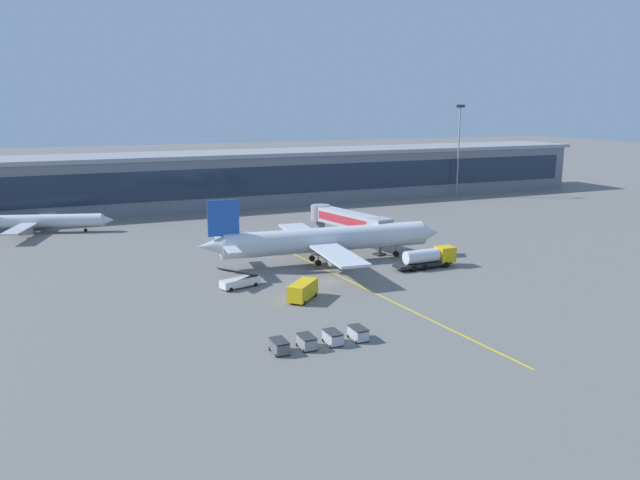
# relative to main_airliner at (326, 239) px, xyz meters

# --- Properties ---
(ground_plane) EXTENTS (700.00, 700.00, 0.00)m
(ground_plane) POSITION_rel_main_airliner_xyz_m (-4.06, -10.81, -4.03)
(ground_plane) COLOR slate
(apron_lead_in_line) EXTENTS (6.65, 79.77, 0.01)m
(apron_lead_in_line) POSITION_rel_main_airliner_xyz_m (-1.45, -8.81, -4.02)
(apron_lead_in_line) COLOR yellow
(apron_lead_in_line) RESTS_ON ground_plane
(terminal_building) EXTENTS (206.38, 20.60, 14.05)m
(terminal_building) POSITION_rel_main_airliner_xyz_m (7.45, 68.18, 3.02)
(terminal_building) COLOR slate
(terminal_building) RESTS_ON ground_plane
(main_airliner) EXTENTS (43.41, 34.47, 11.64)m
(main_airliner) POSITION_rel_main_airliner_xyz_m (0.00, 0.00, 0.00)
(main_airliner) COLOR silver
(main_airliner) RESTS_ON ground_plane
(jet_bridge) EXTENTS (7.92, 21.56, 6.72)m
(jet_bridge) POSITION_rel_main_airliner_xyz_m (9.02, 10.62, 1.00)
(jet_bridge) COLOR #B2B7BC
(jet_bridge) RESTS_ON ground_plane
(fuel_tanker) EXTENTS (10.84, 2.84, 3.25)m
(fuel_tanker) POSITION_rel_main_airliner_xyz_m (14.23, -9.92, -2.28)
(fuel_tanker) COLOR #232326
(fuel_tanker) RESTS_ON ground_plane
(belt_loader) EXTENTS (7.00, 3.45, 3.49)m
(belt_loader) POSITION_rel_main_airliner_xyz_m (-17.56, -8.64, -3.04)
(belt_loader) COLOR white
(belt_loader) RESTS_ON ground_plane
(lavatory_truck) EXTENTS (5.70, 5.75, 2.50)m
(lavatory_truck) POSITION_rel_main_airliner_xyz_m (-11.17, -17.67, -2.61)
(lavatory_truck) COLOR yellow
(lavatory_truck) RESTS_ON ground_plane
(baggage_cart_0) EXTENTS (1.65, 2.67, 1.48)m
(baggage_cart_0) POSITION_rel_main_airliner_xyz_m (-20.57, -34.26, -3.25)
(baggage_cart_0) COLOR #595B60
(baggage_cart_0) RESTS_ON ground_plane
(baggage_cart_1) EXTENTS (1.65, 2.67, 1.48)m
(baggage_cart_1) POSITION_rel_main_airliner_xyz_m (-17.37, -34.22, -3.25)
(baggage_cart_1) COLOR gray
(baggage_cart_1) RESTS_ON ground_plane
(baggage_cart_2) EXTENTS (1.65, 2.67, 1.48)m
(baggage_cart_2) POSITION_rel_main_airliner_xyz_m (-14.17, -34.18, -3.25)
(baggage_cart_2) COLOR #B2B7BC
(baggage_cart_2) RESTS_ON ground_plane
(baggage_cart_3) EXTENTS (1.65, 2.67, 1.48)m
(baggage_cart_3) POSITION_rel_main_airliner_xyz_m (-10.97, -34.14, -3.25)
(baggage_cart_3) COLOR #B2B7BC
(baggage_cart_3) RESTS_ON ground_plane
(commuter_jet_far) EXTENTS (31.25, 25.29, 7.60)m
(commuter_jet_far) POSITION_rel_main_airliner_xyz_m (-45.67, 47.08, -1.49)
(commuter_jet_far) COLOR silver
(commuter_jet_far) RESTS_ON ground_plane
(apron_light_mast_0) EXTENTS (2.80, 0.50, 26.37)m
(apron_light_mast_0) POSITION_rel_main_airliner_xyz_m (66.76, 56.22, 11.19)
(apron_light_mast_0) COLOR gray
(apron_light_mast_0) RESTS_ON ground_plane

